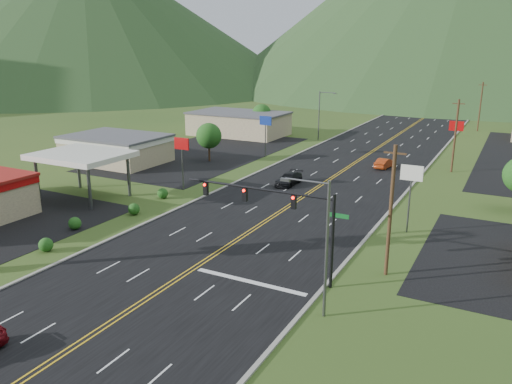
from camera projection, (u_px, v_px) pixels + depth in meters
The scene contains 21 objects.
ground at pixel (74, 347), 28.74m from camera, with size 500.00×500.00×0.00m, color #2B491A.
road at pixel (74, 347), 28.74m from camera, with size 20.00×460.00×0.04m, color black.
traffic_signal at pixel (281, 209), 36.22m from camera, with size 13.10×0.43×7.00m.
streetlight_east at pixel (322, 240), 30.76m from camera, with size 3.28×0.25×9.00m.
streetlight_west at pixel (321, 112), 91.98m from camera, with size 3.28×0.25×9.00m.
gas_canopy at pixel (81, 156), 55.95m from camera, with size 10.00×8.00×5.30m.
building_west_mid at pixel (116, 147), 74.76m from camera, with size 14.40×10.40×4.10m.
building_west_far at pixel (239, 123), 98.43m from camera, with size 18.40×11.40×4.50m.
pole_sign_west_a at pixel (182, 149), 59.10m from camera, with size 2.00×0.18×6.40m.
pole_sign_west_b at pixel (266, 125), 77.77m from camera, with size 2.00×0.18×6.40m.
pole_sign_east_a at pixel (411, 180), 45.26m from camera, with size 2.00×0.18×6.40m.
pole_sign_east_b at pixel (456, 130), 72.43m from camera, with size 2.00×0.18×6.40m.
tree_west_a at pixel (209, 136), 74.85m from camera, with size 3.84×3.84×5.82m.
tree_west_b at pixel (262, 114), 100.02m from camera, with size 3.84×3.84×5.82m.
utility_pole_a at pixel (391, 210), 36.53m from camera, with size 1.60×0.28×10.00m.
utility_pole_b at pixel (455, 135), 67.94m from camera, with size 1.60×0.28×10.00m.
utility_pole_c at pixel (480, 106), 101.89m from camera, with size 1.60×0.28×10.00m.
utility_pole_d at pixel (493, 92), 135.85m from camera, with size 1.60×0.28×10.00m.
mountain_nw at pixel (87, 15), 213.23m from camera, with size 190.00×190.00×60.00m, color #1B3719.
car_dark_mid at pixel (289, 179), 62.59m from camera, with size 2.02×4.96×1.44m, color black.
car_red_far at pixel (385, 163), 71.31m from camera, with size 1.50×4.31×1.42m, color #A03311.
Camera 1 is at (21.02, -17.30, 16.57)m, focal length 35.00 mm.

